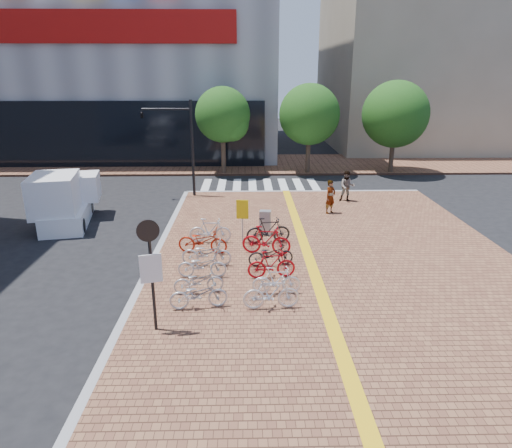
{
  "coord_description": "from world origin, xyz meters",
  "views": [
    {
      "loc": [
        -0.4,
        -14.72,
        6.92
      ],
      "look_at": [
        -0.03,
        2.23,
        1.3
      ],
      "focal_mm": 32.0,
      "sensor_mm": 36.0,
      "label": 1
    }
  ],
  "objects_px": {
    "bike_9": "(271,254)",
    "utility_box": "(265,223)",
    "pedestrian_a": "(330,197)",
    "notice_sign": "(151,262)",
    "bike_5": "(210,230)",
    "bike_8": "(271,264)",
    "bike_0": "(198,294)",
    "bike_1": "(199,281)",
    "bike_7": "(277,280)",
    "box_truck": "(66,200)",
    "bike_2": "(202,265)",
    "bike_3": "(206,253)",
    "bike_10": "(266,240)",
    "yellow_sign": "(242,213)",
    "pedestrian_b": "(347,186)",
    "bike_4": "(203,241)",
    "bike_6": "(271,293)",
    "bike_11": "(268,230)",
    "traffic_light_pole": "(169,131)"
  },
  "relations": [
    {
      "from": "utility_box",
      "to": "yellow_sign",
      "type": "bearing_deg",
      "value": -134.93
    },
    {
      "from": "pedestrian_a",
      "to": "notice_sign",
      "type": "distance_m",
      "value": 12.94
    },
    {
      "from": "pedestrian_b",
      "to": "notice_sign",
      "type": "distance_m",
      "value": 15.54
    },
    {
      "from": "bike_9",
      "to": "pedestrian_a",
      "type": "height_order",
      "value": "pedestrian_a"
    },
    {
      "from": "bike_9",
      "to": "pedestrian_a",
      "type": "relative_size",
      "value": 0.98
    },
    {
      "from": "box_truck",
      "to": "bike_1",
      "type": "bearing_deg",
      "value": -47.56
    },
    {
      "from": "bike_0",
      "to": "bike_11",
      "type": "height_order",
      "value": "bike_11"
    },
    {
      "from": "bike_1",
      "to": "bike_5",
      "type": "xyz_separation_m",
      "value": [
        0.03,
        4.64,
        0.11
      ]
    },
    {
      "from": "bike_2",
      "to": "bike_9",
      "type": "height_order",
      "value": "bike_2"
    },
    {
      "from": "box_truck",
      "to": "bike_0",
      "type": "bearing_deg",
      "value": -50.64
    },
    {
      "from": "bike_2",
      "to": "bike_3",
      "type": "height_order",
      "value": "bike_3"
    },
    {
      "from": "bike_3",
      "to": "box_truck",
      "type": "relative_size",
      "value": 0.39
    },
    {
      "from": "bike_5",
      "to": "bike_2",
      "type": "bearing_deg",
      "value": -178.53
    },
    {
      "from": "bike_1",
      "to": "bike_10",
      "type": "height_order",
      "value": "bike_10"
    },
    {
      "from": "pedestrian_a",
      "to": "bike_2",
      "type": "bearing_deg",
      "value": -164.77
    },
    {
      "from": "bike_0",
      "to": "bike_9",
      "type": "relative_size",
      "value": 1.05
    },
    {
      "from": "bike_1",
      "to": "bike_10",
      "type": "relative_size",
      "value": 0.84
    },
    {
      "from": "bike_3",
      "to": "utility_box",
      "type": "relative_size",
      "value": 1.71
    },
    {
      "from": "bike_5",
      "to": "bike_6",
      "type": "relative_size",
      "value": 1.02
    },
    {
      "from": "yellow_sign",
      "to": "box_truck",
      "type": "bearing_deg",
      "value": 160.07
    },
    {
      "from": "bike_4",
      "to": "bike_2",
      "type": "bearing_deg",
      "value": -166.77
    },
    {
      "from": "pedestrian_a",
      "to": "pedestrian_b",
      "type": "xyz_separation_m",
      "value": [
        1.32,
        2.25,
        -0.0
      ]
    },
    {
      "from": "bike_1",
      "to": "bike_2",
      "type": "bearing_deg",
      "value": -8.8
    },
    {
      "from": "bike_6",
      "to": "notice_sign",
      "type": "xyz_separation_m",
      "value": [
        -3.26,
        -1.13,
        1.51
      ]
    },
    {
      "from": "bike_4",
      "to": "traffic_light_pole",
      "type": "relative_size",
      "value": 0.36
    },
    {
      "from": "yellow_sign",
      "to": "pedestrian_b",
      "type": "bearing_deg",
      "value": 47.99
    },
    {
      "from": "bike_4",
      "to": "bike_10",
      "type": "distance_m",
      "value": 2.5
    },
    {
      "from": "bike_7",
      "to": "utility_box",
      "type": "relative_size",
      "value": 1.45
    },
    {
      "from": "yellow_sign",
      "to": "traffic_light_pole",
      "type": "distance_m",
      "value": 9.16
    },
    {
      "from": "bike_6",
      "to": "pedestrian_a",
      "type": "xyz_separation_m",
      "value": [
        3.51,
        9.83,
        0.34
      ]
    },
    {
      "from": "yellow_sign",
      "to": "utility_box",
      "type": "bearing_deg",
      "value": 45.07
    },
    {
      "from": "bike_9",
      "to": "utility_box",
      "type": "relative_size",
      "value": 1.55
    },
    {
      "from": "bike_1",
      "to": "bike_8",
      "type": "xyz_separation_m",
      "value": [
        2.41,
        1.11,
        0.08
      ]
    },
    {
      "from": "bike_2",
      "to": "bike_3",
      "type": "relative_size",
      "value": 0.92
    },
    {
      "from": "bike_5",
      "to": "pedestrian_b",
      "type": "height_order",
      "value": "pedestrian_b"
    },
    {
      "from": "utility_box",
      "to": "yellow_sign",
      "type": "xyz_separation_m",
      "value": [
        -0.99,
        -0.99,
        0.74
      ]
    },
    {
      "from": "traffic_light_pole",
      "to": "bike_6",
      "type": "bearing_deg",
      "value": -69.74
    },
    {
      "from": "bike_3",
      "to": "bike_5",
      "type": "xyz_separation_m",
      "value": [
        -0.04,
        2.4,
        0.04
      ]
    },
    {
      "from": "bike_1",
      "to": "notice_sign",
      "type": "xyz_separation_m",
      "value": [
        -0.98,
        -2.22,
        1.61
      ]
    },
    {
      "from": "bike_1",
      "to": "bike_9",
      "type": "bearing_deg",
      "value": -56.84
    },
    {
      "from": "bike_2",
      "to": "bike_8",
      "type": "xyz_separation_m",
      "value": [
        2.4,
        -0.1,
        0.06
      ]
    },
    {
      "from": "bike_4",
      "to": "utility_box",
      "type": "xyz_separation_m",
      "value": [
        2.55,
        2.17,
        0.02
      ]
    },
    {
      "from": "bike_3",
      "to": "bike_4",
      "type": "relative_size",
      "value": 0.94
    },
    {
      "from": "bike_7",
      "to": "bike_3",
      "type": "bearing_deg",
      "value": 45.36
    },
    {
      "from": "bike_5",
      "to": "pedestrian_b",
      "type": "relative_size",
      "value": 1.03
    },
    {
      "from": "notice_sign",
      "to": "box_truck",
      "type": "distance_m",
      "value": 11.64
    },
    {
      "from": "bike_8",
      "to": "yellow_sign",
      "type": "xyz_separation_m",
      "value": [
        -1.02,
        3.52,
        0.78
      ]
    },
    {
      "from": "bike_4",
      "to": "bike_6",
      "type": "height_order",
      "value": "bike_6"
    },
    {
      "from": "bike_5",
      "to": "bike_8",
      "type": "relative_size",
      "value": 1.05
    },
    {
      "from": "bike_4",
      "to": "pedestrian_a",
      "type": "relative_size",
      "value": 1.15
    }
  ]
}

